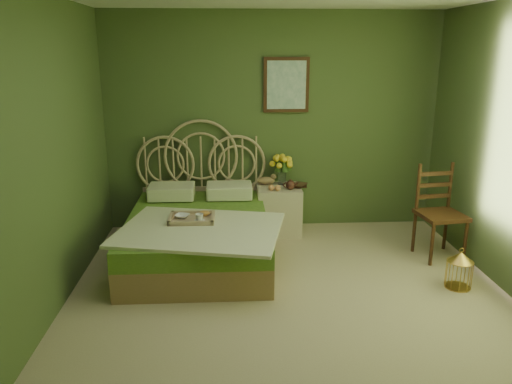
{
  "coord_description": "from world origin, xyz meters",
  "views": [
    {
      "loc": [
        -0.54,
        -3.75,
        2.16
      ],
      "look_at": [
        -0.27,
        1.0,
        0.79
      ],
      "focal_mm": 35.0,
      "sensor_mm": 36.0,
      "label": 1
    }
  ],
  "objects": [
    {
      "name": "floor",
      "position": [
        0.0,
        0.0,
        0.0
      ],
      "size": [
        4.5,
        4.5,
        0.0
      ],
      "primitive_type": "plane",
      "color": "tan",
      "rests_on": "ground"
    },
    {
      "name": "wall_back",
      "position": [
        0.0,
        2.25,
        1.3
      ],
      "size": [
        4.0,
        0.0,
        4.0
      ],
      "primitive_type": "plane",
      "rotation": [
        1.57,
        0.0,
        0.0
      ],
      "color": "#4A5B30",
      "rests_on": "floor"
    },
    {
      "name": "wall_left",
      "position": [
        -2.0,
        0.0,
        1.3
      ],
      "size": [
        0.0,
        4.5,
        4.5
      ],
      "primitive_type": "plane",
      "rotation": [
        1.57,
        0.0,
        1.57
      ],
      "color": "#4A5B30",
      "rests_on": "floor"
    },
    {
      "name": "wall_art",
      "position": [
        0.16,
        2.22,
        1.75
      ],
      "size": [
        0.54,
        0.04,
        0.64
      ],
      "color": "#381B0F",
      "rests_on": "wall_back"
    },
    {
      "name": "bed",
      "position": [
        -0.86,
        1.26,
        0.3
      ],
      "size": [
        1.72,
        2.17,
        1.34
      ],
      "color": "#A17750",
      "rests_on": "floor"
    },
    {
      "name": "nightstand",
      "position": [
        0.07,
        1.99,
        0.36
      ],
      "size": [
        0.52,
        0.52,
        1.0
      ],
      "color": "beige",
      "rests_on": "floor"
    },
    {
      "name": "chair",
      "position": [
        1.7,
        1.2,
        0.55
      ],
      "size": [
        0.49,
        0.49,
        0.99
      ],
      "rotation": [
        0.0,
        0.0,
        0.13
      ],
      "color": "#381B0F",
      "rests_on": "floor"
    },
    {
      "name": "birdcage",
      "position": [
        1.6,
        0.4,
        0.17
      ],
      "size": [
        0.23,
        0.23,
        0.36
      ],
      "rotation": [
        0.0,
        0.0,
        0.3
      ],
      "color": "#BE8F3D",
      "rests_on": "floor"
    },
    {
      "name": "book_lower",
      "position": [
        0.24,
        2.0,
        0.58
      ],
      "size": [
        0.19,
        0.24,
        0.02
      ],
      "primitive_type": "imported",
      "rotation": [
        0.0,
        0.0,
        -0.15
      ],
      "color": "#381E0F",
      "rests_on": "nightstand"
    },
    {
      "name": "book_upper",
      "position": [
        0.24,
        2.0,
        0.6
      ],
      "size": [
        0.24,
        0.25,
        0.02
      ],
      "primitive_type": "imported",
      "rotation": [
        0.0,
        0.0,
        -0.56
      ],
      "color": "#472819",
      "rests_on": "nightstand"
    },
    {
      "name": "cereal_bowl",
      "position": [
        -1.01,
        1.05,
        0.54
      ],
      "size": [
        0.18,
        0.18,
        0.03
      ],
      "primitive_type": "imported",
      "rotation": [
        0.0,
        0.0,
        -0.31
      ],
      "color": "white",
      "rests_on": "bed"
    },
    {
      "name": "coffee_cup",
      "position": [
        -0.83,
        0.94,
        0.56
      ],
      "size": [
        0.1,
        0.1,
        0.08
      ],
      "primitive_type": "imported",
      "rotation": [
        0.0,
        0.0,
        -0.33
      ],
      "color": "white",
      "rests_on": "bed"
    }
  ]
}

